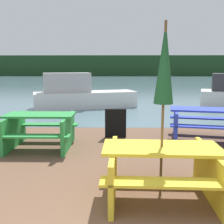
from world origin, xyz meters
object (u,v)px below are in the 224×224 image
at_px(picnic_table_blue, 206,121).
at_px(signboard, 116,123).
at_px(boat, 81,95).
at_px(umbrella_darkgreen, 164,65).
at_px(picnic_table_green, 41,128).
at_px(picnic_table_yellow, 161,166).

distance_m(picnic_table_blue, signboard, 2.29).
xyz_separation_m(picnic_table_blue, boat, (-3.86, 5.15, 0.09)).
height_order(picnic_table_blue, umbrella_darkgreen, umbrella_darkgreen).
relative_size(picnic_table_green, umbrella_darkgreen, 0.63).
distance_m(picnic_table_green, signboard, 1.92).
distance_m(picnic_table_blue, boat, 6.44).
relative_size(picnic_table_yellow, signboard, 2.24).
height_order(umbrella_darkgreen, signboard, umbrella_darkgreen).
height_order(picnic_table_green, picnic_table_blue, picnic_table_blue).
relative_size(picnic_table_blue, boat, 0.42).
bearing_deg(picnic_table_yellow, boat, 105.37).
distance_m(picnic_table_green, umbrella_darkgreen, 3.54).
xyz_separation_m(umbrella_darkgreen, boat, (-2.23, 8.12, -1.28)).
xyz_separation_m(picnic_table_green, signboard, (1.70, 0.89, -0.08)).
bearing_deg(picnic_table_yellow, picnic_table_green, 136.38).
distance_m(picnic_table_green, boat, 5.88).
bearing_deg(signboard, picnic_table_blue, -4.02).
bearing_deg(picnic_table_green, signboard, 27.62).
height_order(umbrella_darkgreen, boat, umbrella_darkgreen).
bearing_deg(signboard, picnic_table_green, -152.38).
bearing_deg(picnic_table_green, picnic_table_blue, 10.39).
bearing_deg(picnic_table_blue, signboard, 175.98).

